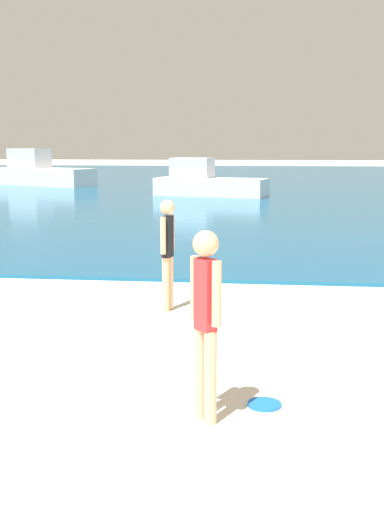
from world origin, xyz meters
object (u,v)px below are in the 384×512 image
Objects in this scene: person_distant at (168,248)px; boat_near at (207,183)px; frisbee at (264,404)px; boat_far at (41,173)px; person_standing at (206,315)px.

boat_near is (-1.24, 19.38, -0.23)m from person_distant.
frisbee is 31.60m from boat_far.
boat_near is at bearing -159.88° from person_distant.
boat_far reaches higher than frisbee.
person_standing is 22.97m from boat_near.
boat_far is (-11.86, 29.44, -0.14)m from person_standing.
boat_near reaches higher than person_distant.
boat_far is (-12.34, 29.09, 0.74)m from frisbee.
frisbee is (0.48, 0.36, -0.88)m from person_standing.
boat_near is (-2.56, 22.51, 0.61)m from frisbee.
boat_far is (-9.78, 6.58, 0.13)m from boat_near.
frisbee is at bearing -42.87° from boat_far.
boat_near is at bearing -9.78° from boat_far.
boat_near is (-2.08, 22.87, -0.27)m from person_standing.
person_standing is at bearing -143.31° from frisbee.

